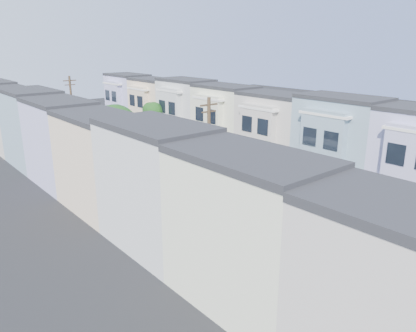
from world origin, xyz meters
TOP-DOWN VIEW (x-y plane):
  - ground at (0.00, 0.00)m, footprint 160.00×160.00m
  - road_slab at (0.00, 15.00)m, footprint 12.00×70.00m
  - curb_left at (-6.05, 15.00)m, footprint 0.30×70.00m
  - curb_right at (6.05, 15.00)m, footprint 0.30×70.00m
  - sidewalk_left at (-7.35, 15.00)m, footprint 2.60×70.00m
  - sidewalk_right at (7.35, 15.00)m, footprint 2.60×70.00m
  - centerline at (0.00, 15.00)m, footprint 0.12×70.00m
  - townhouse_row_left at (-11.15, 15.00)m, footprint 5.00×70.00m
  - townhouse_row_right at (11.15, 15.00)m, footprint 5.00×70.00m
  - tree_b at (-6.30, -3.31)m, footprint 4.70×4.70m
  - tree_c at (-6.30, 5.08)m, footprint 4.70×4.70m
  - tree_d at (-6.30, 17.07)m, footprint 4.70×4.70m
  - tree_e at (-6.30, 32.42)m, footprint 4.34×4.34m
  - tree_far_r at (6.89, 30.54)m, footprint 2.97×2.97m
  - utility_pole_near at (-6.30, 2.00)m, footprint 1.60×0.26m
  - utility_pole_far at (-6.30, 28.00)m, footprint 1.60×0.26m
  - fedex_truck at (1.26, 6.05)m, footprint 2.47×6.41m
  - lead_sedan at (2.78, 17.04)m, footprint 2.23×4.37m
  - parked_left_b at (-4.90, -6.18)m, footprint 1.52×3.78m
  - parked_left_c at (-4.90, 1.11)m, footprint 2.02×4.66m
  - parked_left_d at (-4.90, 11.11)m, footprint 1.80×4.09m
  - parked_right_a at (4.90, -8.23)m, footprint 2.03×4.39m
  - parked_right_b at (4.90, -0.83)m, footprint 2.42×5.02m
  - parked_right_c at (4.90, 18.83)m, footprint 1.80×3.88m
  - parked_right_d at (4.90, 28.23)m, footprint 1.54×4.31m

SIDE VIEW (x-z plane):
  - ground at x=0.00m, z-range 0.00..0.00m
  - centerline at x=0.00m, z-range -0.01..0.01m
  - townhouse_row_left at x=-11.15m, z-range -4.25..4.25m
  - townhouse_row_right at x=11.15m, z-range -4.25..4.25m
  - road_slab at x=0.00m, z-range 0.00..0.02m
  - curb_left at x=-6.05m, z-range 0.00..0.15m
  - curb_right at x=6.05m, z-range 0.00..0.15m
  - sidewalk_left at x=-7.35m, z-range 0.00..0.15m
  - sidewalk_right at x=7.35m, z-range 0.00..0.15m
  - parked_left_d at x=-4.90m, z-range 0.00..1.22m
  - parked_left_b at x=-4.90m, z-range 0.00..1.22m
  - parked_right_c at x=4.90m, z-range 0.00..1.22m
  - parked_right_a at x=4.90m, z-range 0.00..1.29m
  - lead_sedan at x=2.78m, z-range 0.00..1.35m
  - parked_right_d at x=4.90m, z-range 0.00..1.43m
  - parked_right_b at x=4.90m, z-range 0.00..1.46m
  - parked_left_c at x=-4.90m, z-range 0.00..1.51m
  - fedex_truck at x=1.26m, z-range 0.18..3.25m
  - tree_far_r at x=6.89m, z-range 1.24..6.80m
  - tree_e at x=-6.30m, z-range 1.30..8.29m
  - tree_c at x=-6.30m, z-range 1.29..8.62m
  - utility_pole_near at x=-6.30m, z-range 0.15..10.15m
  - utility_pole_far at x=-6.30m, z-range 0.15..10.15m
  - tree_b at x=-6.30m, z-range 1.53..9.33m
  - tree_d at x=-6.30m, z-range 1.59..9.54m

